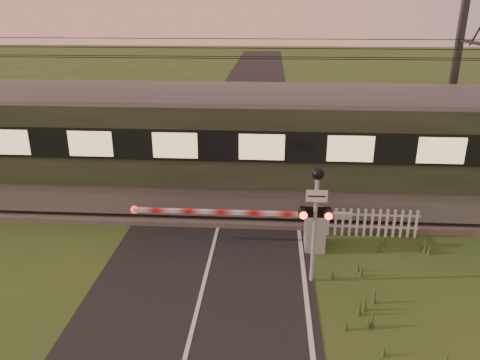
# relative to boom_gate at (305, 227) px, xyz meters

# --- Properties ---
(ground) EXTENTS (160.00, 160.00, 0.00)m
(ground) POSITION_rel_boom_gate_xyz_m (-2.87, -3.74, -0.67)
(ground) COLOR #2C4A1C
(ground) RESTS_ON ground
(road) EXTENTS (6.00, 140.00, 0.03)m
(road) POSITION_rel_boom_gate_xyz_m (-2.85, -3.97, -0.66)
(road) COLOR black
(road) RESTS_ON ground
(track_bed) EXTENTS (140.00, 3.40, 0.39)m
(track_bed) POSITION_rel_boom_gate_xyz_m (-2.87, 2.76, -0.60)
(track_bed) COLOR #47423D
(track_bed) RESTS_ON ground
(overhead_wires) EXTENTS (120.00, 0.62, 0.62)m
(overhead_wires) POSITION_rel_boom_gate_xyz_m (-2.87, 2.76, 5.06)
(overhead_wires) COLOR black
(overhead_wires) RESTS_ON ground
(boom_gate) EXTENTS (6.87, 0.92, 1.23)m
(boom_gate) POSITION_rel_boom_gate_xyz_m (0.00, 0.00, 0.00)
(boom_gate) COLOR gray
(boom_gate) RESTS_ON ground
(crossing_signal) EXTENTS (0.84, 0.35, 3.30)m
(crossing_signal) POSITION_rel_boom_gate_xyz_m (0.07, -1.95, 1.60)
(crossing_signal) COLOR gray
(crossing_signal) RESTS_ON ground
(picket_fence) EXTENTS (3.29, 0.08, 0.96)m
(picket_fence) POSITION_rel_boom_gate_xyz_m (2.10, 0.86, -0.18)
(picket_fence) COLOR silver
(picket_fence) RESTS_ON ground
(catenary_mast) EXTENTS (0.23, 2.47, 7.43)m
(catenary_mast) POSITION_rel_boom_gate_xyz_m (5.64, 4.99, 3.18)
(catenary_mast) COLOR #2D2D30
(catenary_mast) RESTS_ON ground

